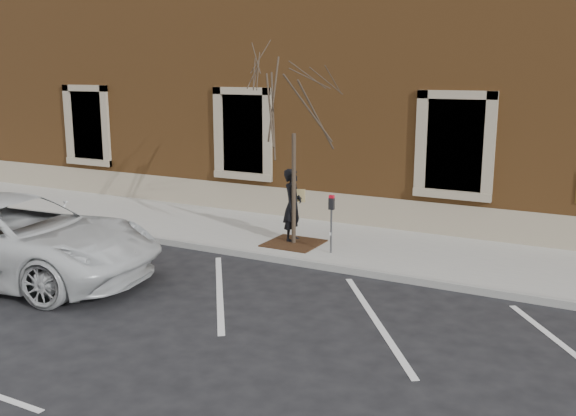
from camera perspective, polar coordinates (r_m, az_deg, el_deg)
The scene contains 10 objects.
ground at distance 14.34m, azimuth -1.14°, elevation -4.75°, with size 120.00×120.00×0.00m, color #28282B.
sidewalk_near at distance 15.81m, azimuth 1.98°, elevation -2.86°, with size 40.00×3.50×0.15m, color #B8B6AD.
curb_near at distance 14.28m, azimuth -1.24°, elevation -4.51°, with size 40.00×0.12×0.15m, color #9E9E99.
parking_stripes at distance 12.56m, azimuth -6.11°, elevation -7.28°, with size 28.00×4.40×0.01m, color silver, non-canonical shape.
building_civic at distance 20.81m, azimuth 9.54°, elevation 11.52°, with size 40.00×8.62×8.00m.
man at distance 15.23m, azimuth 0.42°, elevation 0.25°, with size 0.64×0.42×1.75m, color black.
parking_meter at distance 14.24m, azimuth 3.88°, elevation -0.46°, with size 0.12×0.09×1.32m.
tree_grate at distance 15.17m, azimuth 0.51°, elevation -3.14°, with size 1.23×1.23×0.03m, color #3E2914.
sapling at distance 14.65m, azimuth 0.53°, elevation 9.41°, with size 2.84×2.84×4.74m.
white_truck at distance 14.10m, azimuth -23.21°, elevation -2.51°, with size 2.79×6.05×1.68m, color silver.
Camera 1 is at (6.74, -11.95, 4.17)m, focal length 40.00 mm.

